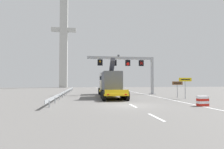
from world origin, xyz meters
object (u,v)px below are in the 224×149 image
Objects in this scene: overhead_lane_gantry at (129,64)px; tourist_info_sign_brown at (177,85)px; crash_barrier_striped at (203,101)px; exit_sign_yellow at (185,83)px; bridge_pylon_distant at (64,40)px; heavy_haul_truck_yellow at (109,83)px.

overhead_lane_gantry reaches higher than tourist_info_sign_brown.
overhead_lane_gantry is 11.17× the size of crash_barrier_striped.
overhead_lane_gantry is 11.15m from exit_sign_yellow.
overhead_lane_gantry is at bearing 118.84° from exit_sign_yellow.
exit_sign_yellow is (5.15, -9.35, -3.20)m from overhead_lane_gantry.
exit_sign_yellow is 1.92m from tourist_info_sign_brown.
crash_barrier_striped is 61.23m from bridge_pylon_distant.
tourist_info_sign_brown is at bearing -24.92° from heavy_haul_truck_yellow.
bridge_pylon_distant is at bearing 104.95° from heavy_haul_truck_yellow.
tourist_info_sign_brown is at bearing -66.62° from bridge_pylon_distant.
heavy_haul_truck_yellow is 10.83m from exit_sign_yellow.
bridge_pylon_distant reaches higher than exit_sign_yellow.
heavy_haul_truck_yellow is at bearing 146.27° from exit_sign_yellow.
exit_sign_yellow is 55.37m from bridge_pylon_distant.
bridge_pylon_distant is (-18.31, 55.84, 17.21)m from crash_barrier_striped.
bridge_pylon_distant is (-20.49, 49.02, 15.59)m from exit_sign_yellow.
exit_sign_yellow is at bearing -86.78° from tourist_info_sign_brown.
overhead_lane_gantry is 6.07m from heavy_haul_truck_yellow.
crash_barrier_striped is (-2.07, -8.70, -1.24)m from tourist_info_sign_brown.
heavy_haul_truck_yellow is 9.82m from tourist_info_sign_brown.
bridge_pylon_distant is (-15.34, 39.66, 12.39)m from overhead_lane_gantry.
overhead_lane_gantry is 0.84× the size of heavy_haul_truck_yellow.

